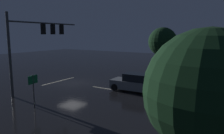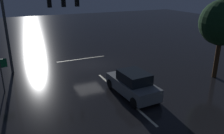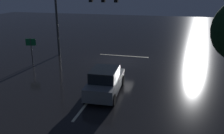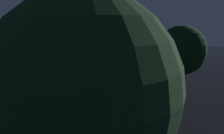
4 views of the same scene
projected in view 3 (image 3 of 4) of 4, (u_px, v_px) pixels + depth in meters
The scene contains 7 objects.
ground_plane at pixel (120, 61), 22.59m from camera, with size 80.00×80.00×0.00m, color black.
traffic_signal_assembly at pixel (84, 5), 22.58m from camera, with size 8.08×0.47×7.11m.
lane_dash_far at pixel (108, 75), 18.91m from camera, with size 2.20×0.16×0.01m, color beige.
lane_dash_mid at pixel (80, 112), 13.39m from camera, with size 2.20×0.16×0.01m, color beige.
stop_bar at pixel (124, 56), 24.38m from camera, with size 5.00×0.16×0.01m, color beige.
car_approaching at pixel (105, 82), 15.52m from camera, with size 2.07×4.43×1.70m.
route_sign at pixel (31, 46), 20.98m from camera, with size 0.90×0.22×2.42m.
Camera 3 is at (-4.66, 21.14, 6.54)m, focal length 38.72 mm.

